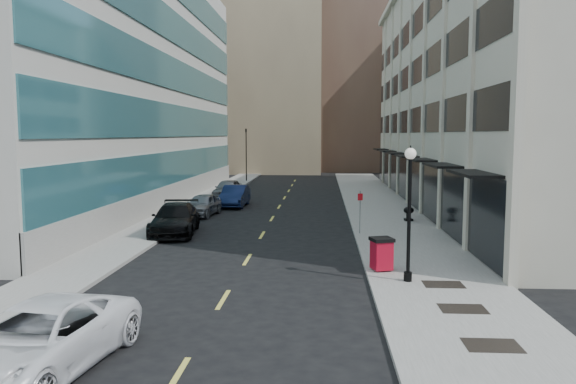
# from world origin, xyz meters

# --- Properties ---
(ground) EXTENTS (160.00, 160.00, 0.00)m
(ground) POSITION_xyz_m (0.00, 0.00, 0.00)
(ground) COLOR black
(ground) RESTS_ON ground
(sidewalk_right) EXTENTS (5.00, 80.00, 0.15)m
(sidewalk_right) POSITION_xyz_m (7.50, 20.00, 0.07)
(sidewalk_right) COLOR gray
(sidewalk_right) RESTS_ON ground
(sidewalk_left) EXTENTS (3.00, 80.00, 0.15)m
(sidewalk_left) POSITION_xyz_m (-6.50, 20.00, 0.07)
(sidewalk_left) COLOR gray
(sidewalk_left) RESTS_ON ground
(building_right) EXTENTS (15.30, 46.50, 18.25)m
(building_right) POSITION_xyz_m (16.94, 26.99, 8.99)
(building_right) COLOR beige
(building_right) RESTS_ON ground
(building_left) EXTENTS (16.14, 46.00, 20.00)m
(building_left) POSITION_xyz_m (-15.95, 27.00, 9.99)
(building_left) COLOR beige
(building_left) RESTS_ON ground
(skyline_tan_near) EXTENTS (14.00, 18.00, 28.00)m
(skyline_tan_near) POSITION_xyz_m (-4.00, 68.00, 14.00)
(skyline_tan_near) COLOR #92805F
(skyline_tan_near) RESTS_ON ground
(skyline_brown) EXTENTS (12.00, 16.00, 34.00)m
(skyline_brown) POSITION_xyz_m (8.00, 72.00, 17.00)
(skyline_brown) COLOR brown
(skyline_brown) RESTS_ON ground
(skyline_tan_far) EXTENTS (12.00, 14.00, 22.00)m
(skyline_tan_far) POSITION_xyz_m (-14.00, 78.00, 11.00)
(skyline_tan_far) COLOR #92805F
(skyline_tan_far) RESTS_ON ground
(skyline_stone) EXTENTS (10.00, 14.00, 20.00)m
(skyline_stone) POSITION_xyz_m (18.00, 66.00, 10.00)
(skyline_stone) COLOR beige
(skyline_stone) RESTS_ON ground
(grate_near) EXTENTS (1.40, 1.00, 0.01)m
(grate_near) POSITION_xyz_m (7.60, -2.00, 0.15)
(grate_near) COLOR black
(grate_near) RESTS_ON sidewalk_right
(grate_mid) EXTENTS (1.40, 1.00, 0.01)m
(grate_mid) POSITION_xyz_m (7.60, 1.00, 0.15)
(grate_mid) COLOR black
(grate_mid) RESTS_ON sidewalk_right
(grate_far) EXTENTS (1.40, 1.00, 0.01)m
(grate_far) POSITION_xyz_m (7.60, 3.80, 0.15)
(grate_far) COLOR black
(grate_far) RESTS_ON sidewalk_right
(road_centerline) EXTENTS (0.15, 68.20, 0.01)m
(road_centerline) POSITION_xyz_m (0.00, 17.00, 0.01)
(road_centerline) COLOR #D8CC4C
(road_centerline) RESTS_ON ground
(traffic_signal) EXTENTS (0.66, 0.66, 6.98)m
(traffic_signal) POSITION_xyz_m (-5.50, 48.00, 5.72)
(traffic_signal) COLOR black
(traffic_signal) RESTS_ON ground
(car_white_van) EXTENTS (3.42, 6.06, 1.60)m
(car_white_van) POSITION_xyz_m (-3.20, -4.00, 0.80)
(car_white_van) COLOR white
(car_white_van) RESTS_ON ground
(car_black_pickup) EXTENTS (2.98, 5.98, 1.67)m
(car_black_pickup) POSITION_xyz_m (-4.80, 14.00, 0.83)
(car_black_pickup) COLOR black
(car_black_pickup) RESTS_ON ground
(car_silver_sedan) EXTENTS (2.21, 4.52, 1.48)m
(car_silver_sedan) POSITION_xyz_m (-4.80, 21.00, 0.74)
(car_silver_sedan) COLOR gray
(car_silver_sedan) RESTS_ON ground
(car_blue_sedan) EXTENTS (1.79, 4.92, 1.61)m
(car_blue_sedan) POSITION_xyz_m (-3.37, 25.97, 0.81)
(car_blue_sedan) COLOR #121E43
(car_blue_sedan) RESTS_ON ground
(car_grey_sedan) EXTENTS (2.29, 4.93, 1.63)m
(car_grey_sedan) POSITION_xyz_m (-4.80, 31.17, 0.82)
(car_grey_sedan) COLOR gray
(car_grey_sedan) RESTS_ON ground
(trash_bin) EXTENTS (1.00, 1.00, 1.30)m
(trash_bin) POSITION_xyz_m (5.61, 5.77, 0.85)
(trash_bin) COLOR #A60B1F
(trash_bin) RESTS_ON sidewalk_right
(lamppost) EXTENTS (0.41, 0.41, 4.96)m
(lamppost) POSITION_xyz_m (6.40, 4.20, 3.06)
(lamppost) COLOR black
(lamppost) RESTS_ON sidewalk_right
(sign_post) EXTENTS (0.27, 0.08, 2.32)m
(sign_post) POSITION_xyz_m (5.30, 14.04, 1.65)
(sign_post) COLOR slate
(sign_post) RESTS_ON sidewalk_right
(urn_planter) EXTENTS (0.63, 0.63, 0.87)m
(urn_planter) POSITION_xyz_m (8.60, 18.67, 0.68)
(urn_planter) COLOR black
(urn_planter) RESTS_ON sidewalk_right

